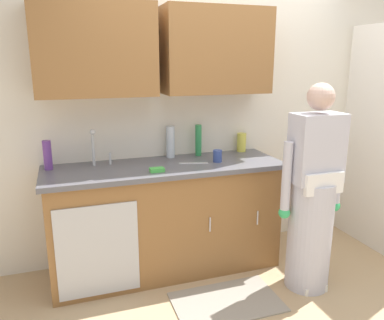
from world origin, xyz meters
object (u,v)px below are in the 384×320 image
Objects in this scene: knife_on_counter at (193,163)px; cup_by_sink at (218,156)px; person_at_sink at (312,205)px; bottle_water_short at (170,142)px; sink at (101,172)px; sponge at (157,170)px; bottle_cleaner_spray at (198,140)px; bottle_dish_liquid at (48,155)px; bottle_water_tall at (242,142)px.

cup_by_sink is at bearing 13.10° from knife_on_counter.
knife_on_counter is (-0.77, 0.59, 0.25)m from person_at_sink.
bottle_water_short is at bearing 135.89° from person_at_sink.
knife_on_counter is (0.12, -0.27, -0.14)m from bottle_water_short.
person_at_sink reaches higher than knife_on_counter.
sink is 4.55× the size of sponge.
bottle_dish_liquid is (-1.27, -0.06, -0.02)m from bottle_cleaner_spray.
bottle_dish_liquid is at bearing -173.45° from knife_on_counter.
person_at_sink is 0.85m from cup_by_sink.
bottle_water_short is 2.54× the size of sponge.
bottle_water_short is at bearing 139.35° from cup_by_sink.
person_at_sink is 5.79× the size of bottle_cleaner_spray.
person_at_sink reaches higher than bottle_dish_liquid.
person_at_sink is at bearing -22.30° from bottle_dish_liquid.
bottle_water_short is at bearing 19.45° from sink.
sink reaches higher than bottle_water_short.
bottle_water_tall is 0.45m from bottle_cleaner_spray.
bottle_cleaner_spray is at bearing 39.64° from sponge.
cup_by_sink is (-0.36, -0.29, -0.04)m from bottle_water_tall.
bottle_dish_liquid reaches higher than sponge.
knife_on_counter is 2.18× the size of sponge.
sponge is at bearing -118.42° from bottle_water_short.
bottle_water_tall is 0.62× the size of bottle_water_short.
bottle_dish_liquid is (-1.91, 0.78, 0.36)m from person_at_sink.
person_at_sink is 0.95m from bottle_water_tall.
bottle_cleaner_spray is 0.29m from cup_by_sink.
bottle_water_tall is at bearing 42.32° from knife_on_counter.
bottle_cleaner_spray reaches higher than bottle_water_tall.
bottle_dish_liquid is 2.11× the size of sponge.
bottle_dish_liquid is 0.97× the size of knife_on_counter.
person_at_sink is at bearing -53.14° from bottle_cleaner_spray.
sponge is at bearing 158.16° from person_at_sink.
sponge is at bearing -25.41° from sink.
bottle_cleaner_spray is 1.00× the size of bottle_water_short.
bottle_cleaner_spray is at bearing 2.80° from bottle_dish_liquid.
sink reaches higher than bottle_water_tall.
person_at_sink is at bearing -21.84° from sponge.
bottle_water_tall is at bearing 2.94° from bottle_dish_liquid.
sponge is at bearing -155.32° from bottle_water_tall.
knife_on_counter is (1.14, -0.19, -0.11)m from bottle_dish_liquid.
person_at_sink reaches higher than sponge.
bottle_water_tall is at bearing 0.69° from bottle_water_short.
bottle_cleaner_spray is 0.64m from sponge.
sink is at bearing -20.23° from bottle_dish_liquid.
bottle_water_tall is at bearing 102.41° from person_at_sink.
knife_on_counter is at bearing 142.58° from person_at_sink.
bottle_water_short reaches higher than bottle_dish_liquid.
bottle_water_tall is 1.02m from sponge.
bottle_dish_liquid is 2.28× the size of cup_by_sink.
sponge is at bearing -141.52° from knife_on_counter.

